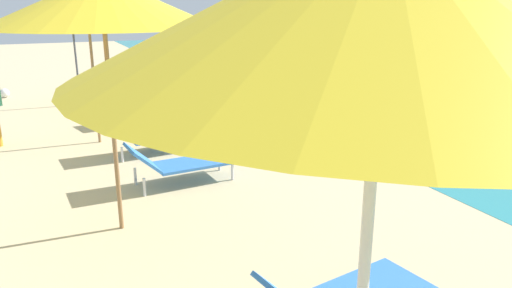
% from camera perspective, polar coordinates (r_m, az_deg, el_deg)
% --- Properties ---
extents(umbrella_third, '(2.22, 2.22, 2.88)m').
position_cam_1_polar(umbrella_third, '(1.81, 14.96, 16.25)').
color(umbrella_third, silver).
rests_on(umbrella_third, ground).
extents(umbrella_fourth, '(2.34, 2.34, 2.86)m').
position_cam_1_polar(umbrella_fourth, '(5.33, -17.83, 15.83)').
color(umbrella_fourth, olive).
rests_on(umbrella_fourth, ground).
extents(lounger_fourth_shoreside, '(1.59, 0.68, 0.65)m').
position_cam_1_polar(lounger_fourth_shoreside, '(6.99, -8.97, -2.10)').
color(lounger_fourth_shoreside, blue).
rests_on(lounger_fourth_shoreside, ground).
extents(umbrella_fifth, '(2.01, 2.01, 2.67)m').
position_cam_1_polar(umbrella_fifth, '(9.16, -19.42, 14.75)').
color(umbrella_fifth, olive).
rests_on(umbrella_fifth, ground).
extents(lounger_fifth_shoreside, '(1.42, 0.96, 0.55)m').
position_cam_1_polar(lounger_fifth_shoreside, '(10.75, -13.83, 3.97)').
color(lounger_fifth_shoreside, blue).
rests_on(lounger_fifth_shoreside, ground).
extents(lounger_fifth_inland, '(1.44, 0.74, 0.68)m').
position_cam_1_polar(lounger_fifth_inland, '(8.49, -12.44, 1.07)').
color(lounger_fifth_inland, blue).
rests_on(lounger_fifth_inland, ground).
extents(umbrella_farthest, '(2.06, 2.06, 2.87)m').
position_cam_1_polar(umbrella_farthest, '(12.88, -21.27, 15.70)').
color(umbrella_farthest, '#4C4C51').
rests_on(umbrella_farthest, ground).
extents(lounger_farthest_shoreside, '(1.45, 0.74, 0.57)m').
position_cam_1_polar(lounger_farthest_shoreside, '(14.17, -17.16, 6.82)').
color(lounger_farthest_shoreside, blue).
rests_on(lounger_farthest_shoreside, ground).
extents(lounger_farthest_inland, '(1.28, 0.66, 0.52)m').
position_cam_1_polar(lounger_farthest_inland, '(12.22, -16.06, 5.42)').
color(lounger_farthest_inland, blue).
rests_on(lounger_farthest_inland, ground).
extents(beach_ball, '(0.25, 0.25, 0.25)m').
position_cam_1_polar(beach_ball, '(14.95, -27.69, 5.38)').
color(beach_ball, white).
rests_on(beach_ball, ground).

